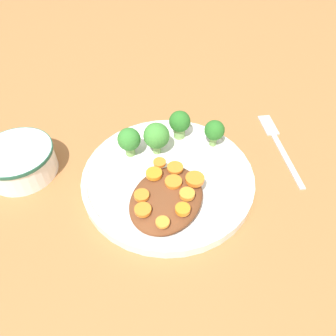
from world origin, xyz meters
TOP-DOWN VIEW (x-y plane):
  - ground_plane at (0.00, 0.00)m, footprint 4.00×4.00m
  - plate at (0.00, 0.00)m, footprint 0.28×0.28m
  - dip_bowl at (-0.08, 0.23)m, footprint 0.12×0.12m
  - stew_mound at (-0.06, -0.02)m, footprint 0.13×0.10m
  - broccoli_floret_0 at (0.02, 0.08)m, footprint 0.04×0.04m
  - broccoli_floret_1 at (0.09, 0.02)m, footprint 0.04×0.04m
  - broccoli_floret_2 at (0.04, 0.04)m, footprint 0.04×0.04m
  - broccoli_floret_3 at (0.10, -0.04)m, footprint 0.03×0.03m
  - carrot_slice_0 at (-0.03, 0.01)m, footprint 0.02×0.02m
  - carrot_slice_1 at (-0.05, -0.05)m, footprint 0.02×0.02m
  - carrot_slice_2 at (-0.07, -0.06)m, footprint 0.02×0.02m
  - carrot_slice_3 at (-0.10, -0.04)m, footprint 0.02×0.02m
  - carrot_slice_4 at (-0.03, -0.02)m, footprint 0.03×0.03m
  - carrot_slice_5 at (-0.10, -0.01)m, footprint 0.02×0.02m
  - carrot_slice_6 at (-0.08, 0.01)m, footprint 0.02×0.02m
  - carrot_slice_7 at (-0.01, -0.02)m, footprint 0.02×0.02m
  - carrot_slice_8 at (-0.02, -0.05)m, footprint 0.03×0.03m
  - carrot_slice_9 at (-0.01, 0.01)m, footprint 0.02×0.02m
  - fork at (0.17, -0.14)m, footprint 0.17×0.12m

SIDE VIEW (x-z plane):
  - ground_plane at x=0.00m, z-range 0.00..0.00m
  - fork at x=0.17m, z-range 0.00..0.01m
  - plate at x=0.00m, z-range 0.00..0.02m
  - dip_bowl at x=-0.08m, z-range 0.00..0.05m
  - stew_mound at x=-0.06m, z-range 0.02..0.05m
  - carrot_slice_3 at x=-0.10m, z-range 0.05..0.05m
  - carrot_slice_7 at x=-0.01m, z-range 0.05..0.05m
  - carrot_slice_9 at x=-0.01m, z-range 0.05..0.05m
  - carrot_slice_4 at x=-0.03m, z-range 0.05..0.05m
  - carrot_slice_6 at x=-0.08m, z-range 0.05..0.05m
  - carrot_slice_5 at x=-0.10m, z-range 0.05..0.05m
  - carrot_slice_0 at x=-0.03m, z-range 0.05..0.05m
  - carrot_slice_1 at x=-0.05m, z-range 0.05..0.05m
  - carrot_slice_2 at x=-0.07m, z-range 0.05..0.05m
  - carrot_slice_8 at x=-0.02m, z-range 0.05..0.05m
  - broccoli_floret_3 at x=0.10m, z-range 0.02..0.07m
  - broccoli_floret_1 at x=0.09m, z-range 0.02..0.08m
  - broccoli_floret_0 at x=0.02m, z-range 0.02..0.08m
  - broccoli_floret_2 at x=0.04m, z-range 0.02..0.08m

